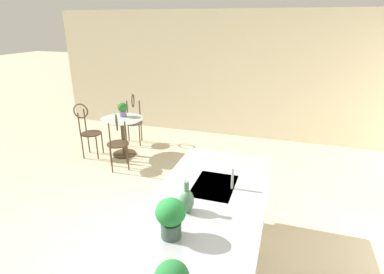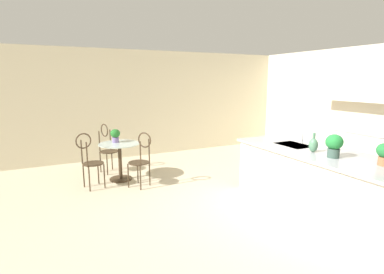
% 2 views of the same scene
% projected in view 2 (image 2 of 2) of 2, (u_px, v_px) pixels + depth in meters
% --- Properties ---
extents(ground_plane, '(40.00, 40.00, 0.00)m').
position_uv_depth(ground_plane, '(260.00, 213.00, 4.50)').
color(ground_plane, beige).
extents(wall_left_window, '(0.12, 7.80, 2.70)m').
position_uv_depth(wall_left_window, '(159.00, 103.00, 7.99)').
color(wall_left_window, beige).
rests_on(wall_left_window, ground).
extents(kitchen_island, '(2.80, 1.06, 0.92)m').
position_uv_depth(kitchen_island, '(319.00, 181.00, 4.52)').
color(kitchen_island, white).
rests_on(kitchen_island, ground).
extents(back_counter_run, '(2.44, 0.64, 1.52)m').
position_uv_depth(back_counter_run, '(373.00, 153.00, 6.16)').
color(back_counter_run, white).
rests_on(back_counter_run, ground).
extents(upper_cabinet_run, '(2.40, 0.36, 0.76)m').
position_uv_depth(upper_cabinet_run, '(380.00, 83.00, 5.88)').
color(upper_cabinet_run, white).
rests_on(upper_cabinet_run, back_counter_run).
extents(bistro_table, '(0.80, 0.80, 0.74)m').
position_uv_depth(bistro_table, '(120.00, 158.00, 5.94)').
color(bistro_table, '#3D2D1E').
rests_on(bistro_table, ground).
extents(chair_near_window, '(0.46, 0.52, 1.04)m').
position_uv_depth(chair_near_window, '(90.00, 158.00, 5.44)').
color(chair_near_window, '#3D2D1E').
rests_on(chair_near_window, ground).
extents(chair_by_island, '(0.52, 0.48, 1.04)m').
position_uv_depth(chair_by_island, '(107.00, 146.00, 6.44)').
color(chair_by_island, '#3D2D1E').
rests_on(chair_by_island, ground).
extents(chair_toward_desk, '(0.53, 0.53, 1.04)m').
position_uv_depth(chair_toward_desk, '(141.00, 157.00, 5.51)').
color(chair_toward_desk, '#3D2D1E').
rests_on(chair_toward_desk, ground).
extents(sink_faucet, '(0.02, 0.02, 0.22)m').
position_uv_depth(sink_faucet, '(302.00, 137.00, 4.97)').
color(sink_faucet, '#B2B5BA').
rests_on(sink_faucet, kitchen_island).
extents(potted_plant_on_table, '(0.19, 0.19, 0.27)m').
position_uv_depth(potted_plant_on_table, '(115.00, 135.00, 5.96)').
color(potted_plant_on_table, '#7A669E').
rests_on(potted_plant_on_table, bistro_table).
extents(potted_plant_counter_near, '(0.23, 0.23, 0.32)m').
position_uv_depth(potted_plant_counter_near, '(334.00, 144.00, 4.08)').
color(potted_plant_counter_near, '#385147').
rests_on(potted_plant_counter_near, kitchen_island).
extents(vase_on_counter, '(0.13, 0.13, 0.29)m').
position_uv_depth(vase_on_counter, '(313.00, 145.00, 4.40)').
color(vase_on_counter, '#4C7A5B').
rests_on(vase_on_counter, kitchen_island).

